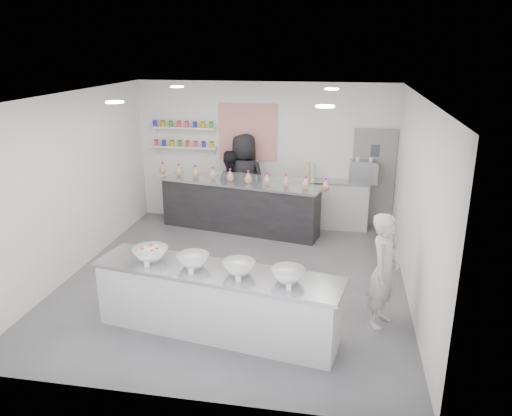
{
  "coord_description": "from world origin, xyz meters",
  "views": [
    {
      "loc": [
        1.65,
        -7.35,
        3.71
      ],
      "look_at": [
        0.28,
        0.4,
        1.13
      ],
      "focal_mm": 35.0,
      "sensor_mm": 36.0,
      "label": 1
    }
  ],
  "objects_px": {
    "prep_counter": "(217,301)",
    "espresso_ledge": "(335,204)",
    "woman_prep": "(384,271)",
    "back_bar": "(239,207)",
    "espresso_machine": "(363,172)",
    "staff_right": "(244,181)",
    "staff_left": "(229,189)"
  },
  "relations": [
    {
      "from": "back_bar",
      "to": "espresso_machine",
      "type": "distance_m",
      "value": 2.64
    },
    {
      "from": "staff_left",
      "to": "prep_counter",
      "type": "bearing_deg",
      "value": 88.35
    },
    {
      "from": "staff_right",
      "to": "espresso_ledge",
      "type": "bearing_deg",
      "value": -160.44
    },
    {
      "from": "prep_counter",
      "to": "espresso_machine",
      "type": "xyz_separation_m",
      "value": [
        1.99,
        4.39,
        0.78
      ]
    },
    {
      "from": "prep_counter",
      "to": "espresso_ledge",
      "type": "relative_size",
      "value": 2.44
    },
    {
      "from": "espresso_ledge",
      "to": "staff_right",
      "type": "height_order",
      "value": "staff_right"
    },
    {
      "from": "back_bar",
      "to": "prep_counter",
      "type": "bearing_deg",
      "value": -71.05
    },
    {
      "from": "back_bar",
      "to": "staff_left",
      "type": "relative_size",
      "value": 2.06
    },
    {
      "from": "prep_counter",
      "to": "staff_left",
      "type": "bearing_deg",
      "value": 110.28
    },
    {
      "from": "prep_counter",
      "to": "staff_left",
      "type": "height_order",
      "value": "staff_left"
    },
    {
      "from": "espresso_ledge",
      "to": "staff_right",
      "type": "relative_size",
      "value": 0.69
    },
    {
      "from": "back_bar",
      "to": "staff_right",
      "type": "relative_size",
      "value": 1.7
    },
    {
      "from": "staff_right",
      "to": "staff_left",
      "type": "bearing_deg",
      "value": 26.16
    },
    {
      "from": "woman_prep",
      "to": "staff_right",
      "type": "distance_m",
      "value": 4.48
    },
    {
      "from": "back_bar",
      "to": "staff_left",
      "type": "distance_m",
      "value": 0.49
    },
    {
      "from": "espresso_ledge",
      "to": "staff_right",
      "type": "bearing_deg",
      "value": -174.63
    },
    {
      "from": "back_bar",
      "to": "woman_prep",
      "type": "distance_m",
      "value": 4.23
    },
    {
      "from": "back_bar",
      "to": "espresso_ledge",
      "type": "bearing_deg",
      "value": 26.76
    },
    {
      "from": "espresso_machine",
      "to": "woman_prep",
      "type": "xyz_separation_m",
      "value": [
        0.2,
        -3.79,
        -0.43
      ]
    },
    {
      "from": "prep_counter",
      "to": "back_bar",
      "type": "xyz_separation_m",
      "value": [
        -0.5,
        3.86,
        0.06
      ]
    },
    {
      "from": "espresso_machine",
      "to": "woman_prep",
      "type": "bearing_deg",
      "value": -87.0
    },
    {
      "from": "woman_prep",
      "to": "prep_counter",
      "type": "bearing_deg",
      "value": 129.79
    },
    {
      "from": "back_bar",
      "to": "staff_left",
      "type": "bearing_deg",
      "value": 145.41
    },
    {
      "from": "back_bar",
      "to": "espresso_ledge",
      "type": "distance_m",
      "value": 2.02
    },
    {
      "from": "espresso_ledge",
      "to": "woman_prep",
      "type": "relative_size",
      "value": 0.85
    },
    {
      "from": "espresso_ledge",
      "to": "staff_left",
      "type": "xyz_separation_m",
      "value": [
        -2.22,
        -0.24,
        0.31
      ]
    },
    {
      "from": "back_bar",
      "to": "woman_prep",
      "type": "bearing_deg",
      "value": -38.99
    },
    {
      "from": "prep_counter",
      "to": "staff_right",
      "type": "bearing_deg",
      "value": 106.06
    },
    {
      "from": "prep_counter",
      "to": "woman_prep",
      "type": "bearing_deg",
      "value": 25.09
    },
    {
      "from": "woman_prep",
      "to": "back_bar",
      "type": "bearing_deg",
      "value": 63.86
    },
    {
      "from": "prep_counter",
      "to": "woman_prep",
      "type": "distance_m",
      "value": 2.29
    },
    {
      "from": "staff_right",
      "to": "prep_counter",
      "type": "bearing_deg",
      "value": 110.53
    }
  ]
}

